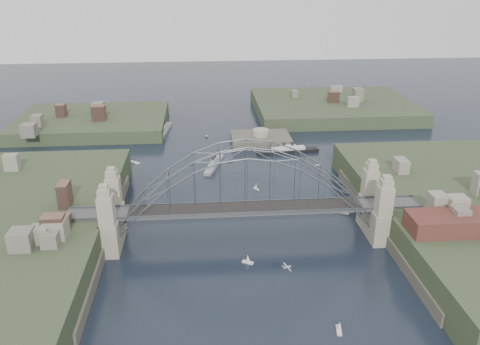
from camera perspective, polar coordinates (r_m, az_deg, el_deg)
name	(u,v)px	position (r m, az deg, el deg)	size (l,w,h in m)	color
ground	(246,239)	(120.14, 0.70, -7.72)	(500.00, 500.00, 0.00)	black
bridge	(246,193)	(114.41, 0.73, -2.38)	(84.00, 13.80, 24.60)	#4C4B4E
shore_west	(2,241)	(127.92, -26.03, -7.23)	(50.50, 90.00, 12.00)	#334127
shore_east	(473,222)	(136.40, 25.55, -5.28)	(50.50, 90.00, 12.00)	#334127
headland_nw	(93,127)	(212.03, -16.79, 5.16)	(60.00, 45.00, 9.00)	#334127
headland_ne	(332,111)	(229.40, 10.75, 7.09)	(70.00, 55.00, 9.50)	#334127
fort_island	(261,144)	(184.94, 2.42, 3.34)	(22.00, 16.00, 9.40)	#4C473C
wharf_shed	(454,223)	(115.85, 23.74, -5.41)	(20.00, 8.00, 4.00)	#592D26
finger_pier	(456,300)	(107.87, 23.94, -13.41)	(4.00, 22.00, 1.40)	#4C4B4E
naval_cruiser_near	(214,164)	(162.51, -3.04, 0.97)	(7.14, 17.16, 5.17)	#979CA0
naval_cruiser_far	(165,129)	(200.53, -8.75, 5.02)	(4.79, 17.62, 5.89)	#979CA0
ocean_liner	(288,151)	(175.10, 5.62, 2.53)	(22.51, 5.85, 5.47)	black
aeroplane	(286,267)	(95.85, 5.45, -10.93)	(1.74, 3.04, 0.45)	#BABDC2
small_boat_a	(181,208)	(133.59, -6.89, -4.16)	(1.66, 2.55, 2.38)	silver
small_boat_b	(256,187)	(145.41, 1.90, -1.65)	(1.56, 2.09, 2.38)	silver
small_boat_c	(248,260)	(110.58, 0.92, -10.15)	(2.69, 1.97, 2.38)	silver
small_boat_d	(318,165)	(165.19, 9.12, 0.83)	(2.20, 1.24, 0.45)	silver
small_boat_e	(135,163)	(169.30, -12.20, 1.14)	(3.79, 3.28, 0.45)	silver
small_boat_f	(229,162)	(166.26, -1.25, 1.27)	(1.56, 0.79, 0.45)	silver
small_boat_g	(339,328)	(94.37, 11.50, -17.32)	(1.34, 2.85, 2.38)	silver
small_boat_h	(206,137)	(191.72, -3.95, 4.21)	(0.90, 2.08, 1.43)	silver
small_boat_i	(345,213)	(134.38, 12.10, -4.70)	(2.22, 1.67, 0.45)	silver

